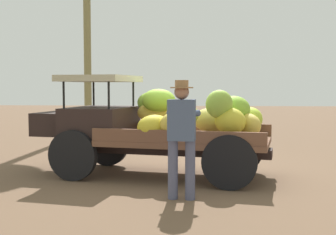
% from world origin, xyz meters
% --- Properties ---
extents(ground_plane, '(60.00, 60.00, 0.00)m').
position_xyz_m(ground_plane, '(0.00, 0.00, 0.00)').
color(ground_plane, brown).
extents(truck, '(4.63, 2.43, 1.89)m').
position_xyz_m(truck, '(0.58, 0.22, 0.97)').
color(truck, black).
rests_on(truck, ground).
extents(farmer, '(0.53, 0.47, 1.78)m').
position_xyz_m(farmer, '(-0.10, 1.95, 1.02)').
color(farmer, '#4F5371').
rests_on(farmer, ground).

